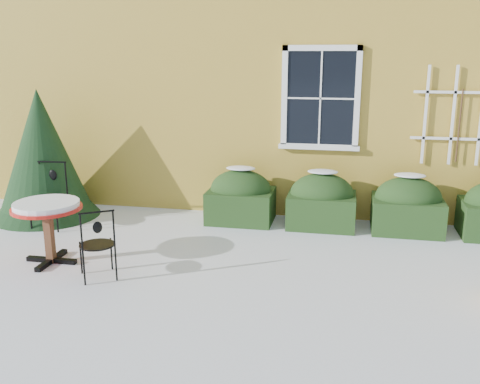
% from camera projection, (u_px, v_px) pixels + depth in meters
% --- Properties ---
extents(ground, '(80.00, 80.00, 0.00)m').
position_uv_depth(ground, '(223.00, 287.00, 6.28)').
color(ground, white).
rests_on(ground, ground).
extents(house, '(12.40, 8.40, 6.40)m').
position_uv_depth(house, '(292.00, 28.00, 12.11)').
color(house, gold).
rests_on(house, ground).
extents(hedge_row, '(4.95, 0.80, 0.91)m').
position_uv_depth(hedge_row, '(364.00, 204.00, 8.28)').
color(hedge_row, black).
rests_on(hedge_row, ground).
extents(evergreen_shrub, '(1.75, 1.75, 2.12)m').
position_uv_depth(evergreen_shrub, '(43.00, 166.00, 8.84)').
color(evergreen_shrub, black).
rests_on(evergreen_shrub, ground).
extents(bistro_table, '(0.89, 0.89, 0.82)m').
position_uv_depth(bistro_table, '(47.00, 212.00, 6.85)').
color(bistro_table, black).
rests_on(bistro_table, ground).
extents(patio_chair_near, '(0.55, 0.54, 0.89)m').
position_uv_depth(patio_chair_near, '(97.00, 244.00, 6.42)').
color(patio_chair_near, black).
rests_on(patio_chair_near, ground).
extents(patio_chair_far, '(0.50, 0.49, 1.02)m').
position_uv_depth(patio_chair_far, '(50.00, 195.00, 8.35)').
color(patio_chair_far, black).
rests_on(patio_chair_far, ground).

